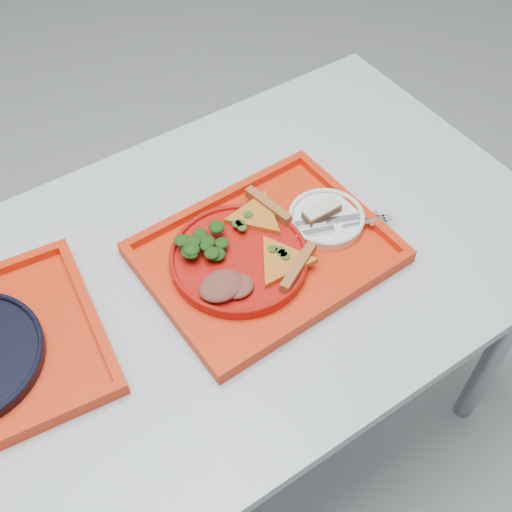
# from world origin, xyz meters

# --- Properties ---
(ground) EXTENTS (10.00, 10.00, 0.00)m
(ground) POSITION_xyz_m (0.00, 0.00, 0.00)
(ground) COLOR gray
(ground) RESTS_ON ground
(table) EXTENTS (1.60, 0.80, 0.75)m
(table) POSITION_xyz_m (0.00, 0.00, 0.68)
(table) COLOR #979FA9
(table) RESTS_ON ground
(tray_main) EXTENTS (0.46, 0.36, 0.01)m
(tray_main) POSITION_xyz_m (0.22, -0.03, 0.76)
(tray_main) COLOR red
(tray_main) RESTS_ON table
(dinner_plate) EXTENTS (0.26, 0.26, 0.02)m
(dinner_plate) POSITION_xyz_m (0.17, -0.02, 0.77)
(dinner_plate) COLOR #AB110B
(dinner_plate) RESTS_ON tray_main
(side_plate) EXTENTS (0.15, 0.15, 0.01)m
(side_plate) POSITION_xyz_m (0.37, -0.03, 0.77)
(side_plate) COLOR white
(side_plate) RESTS_ON tray_main
(pizza_slice_a) EXTENTS (0.16, 0.17, 0.02)m
(pizza_slice_a) POSITION_xyz_m (0.23, -0.08, 0.79)
(pizza_slice_a) COLOR orange
(pizza_slice_a) RESTS_ON dinner_plate
(pizza_slice_b) EXTENTS (0.15, 0.13, 0.02)m
(pizza_slice_b) POSITION_xyz_m (0.25, 0.05, 0.79)
(pizza_slice_b) COLOR orange
(pizza_slice_b) RESTS_ON dinner_plate
(salad_heap) EXTENTS (0.08, 0.07, 0.04)m
(salad_heap) POSITION_xyz_m (0.13, 0.03, 0.80)
(salad_heap) COLOR black
(salad_heap) RESTS_ON dinner_plate
(meat_portion) EXTENTS (0.08, 0.07, 0.03)m
(meat_portion) POSITION_xyz_m (0.10, -0.06, 0.79)
(meat_portion) COLOR brown
(meat_portion) RESTS_ON dinner_plate
(dessert_bar) EXTENTS (0.08, 0.03, 0.02)m
(dessert_bar) POSITION_xyz_m (0.36, -0.02, 0.79)
(dessert_bar) COLOR #4D2919
(dessert_bar) RESTS_ON side_plate
(knife) EXTENTS (0.18, 0.09, 0.01)m
(knife) POSITION_xyz_m (0.37, -0.04, 0.78)
(knife) COLOR silver
(knife) RESTS_ON side_plate
(fork) EXTENTS (0.18, 0.08, 0.01)m
(fork) POSITION_xyz_m (0.37, -0.07, 0.78)
(fork) COLOR silver
(fork) RESTS_ON side_plate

